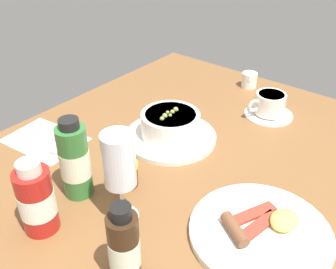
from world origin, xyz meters
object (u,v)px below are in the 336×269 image
Objects in this scene: wine_glass at (119,164)px; porridge_bowl at (170,127)px; sauce_bottle_green at (75,161)px; sauce_bottle_red at (36,200)px; creamer_jug at (249,80)px; cutlery_setting at (46,140)px; jam_jar at (125,174)px; coffee_cup at (269,106)px; sauce_bottle_brown at (124,249)px; breakfast_plate at (261,231)px.

porridge_bowl is at bearing -159.88° from wine_glass.
sauce_bottle_red is at bearing 11.78° from sauce_bottle_green.
sauce_bottle_green reaches higher than creamer_jug.
creamer_jug is 65.82cm from sauce_bottle_green.
sauce_bottle_green reaches higher than porridge_bowl.
sauce_bottle_red is (37.68, 0.01, 3.22)cm from porridge_bowl.
jam_jar reaches higher than cutlery_setting.
cutlery_setting is 30.07cm from sauce_bottle_red.
sauce_bottle_brown reaches higher than coffee_cup.
sauce_bottle_red is 40.02cm from breakfast_plate.
jam_jar is 0.22× the size of breakfast_plate.
porridge_bowl is 1.22× the size of wine_glass.
cutlery_setting is 1.16× the size of sauce_bottle_green.
porridge_bowl reaches higher than jam_jar.
wine_glass is 3.36× the size of jam_jar.
creamer_jug and jam_jar have the same top height.
porridge_bowl is 1.46× the size of sauce_bottle_brown.
breakfast_plate is at bearing 95.58° from cutlery_setting.
sauce_bottle_red is at bearing -54.05° from breakfast_plate.
breakfast_plate reaches higher than cutlery_setting.
creamer_jug is 0.30× the size of wine_glass.
cutlery_setting is (19.84, -23.35, -3.14)cm from porridge_bowl.
coffee_cup reaches higher than cutlery_setting.
sauce_bottle_brown is at bearing 69.35° from cutlery_setting.
sauce_bottle_green is at bearing -2.46° from creamer_jug.
coffee_cup is 0.71× the size of wine_glass.
sauce_bottle_green is at bearing 71.10° from cutlery_setting.
jam_jar is at bearing -80.34° from breakfast_plate.
breakfast_plate is (-23.25, 32.07, -5.71)cm from sauce_bottle_red.
creamer_jug is 0.22× the size of breakfast_plate.
porridge_bowl is 27.54cm from sauce_bottle_green.
sauce_bottle_red is at bearing 0.01° from porridge_bowl.
sauce_bottle_brown is 1.05× the size of sauce_bottle_red.
cutlery_setting is 1.08× the size of wine_glass.
creamer_jug is 0.33× the size of sauce_bottle_green.
wine_glass reaches higher than cutlery_setting.
cutlery_setting is 3.64× the size of jam_jar.
creamer_jug is at bearing -134.14° from coffee_cup.
coffee_cup is (-45.76, 36.86, 2.77)cm from cutlery_setting.
sauce_bottle_red reaches higher than creamer_jug.
coffee_cup is at bearing 167.39° from jam_jar.
wine_glass is (6.62, 33.04, 12.20)cm from cutlery_setting.
cutlery_setting is at bearing -84.42° from breakfast_plate.
coffee_cup is at bearing 163.48° from sauce_bottle_green.
porridge_bowl is at bearing -114.21° from breakfast_plate.
creamer_jug is at bearing -177.24° from jam_jar.
wine_glass is at bearing 41.38° from jam_jar.
coffee_cup is at bearing -174.20° from sauce_bottle_brown.
sauce_bottle_red is at bearing -11.99° from coffee_cup.
cutlery_setting is 1.29× the size of sauce_bottle_brown.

